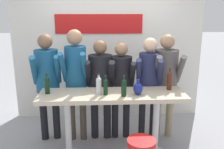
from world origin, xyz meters
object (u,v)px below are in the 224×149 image
Objects in this scene: person_right at (166,76)px; wine_bottle_1 at (169,80)px; person_center_right at (149,78)px; wine_bottle_3 at (106,86)px; person_left at (76,73)px; wine_bottle_2 at (47,84)px; tasting_table at (112,104)px; person_center at (121,80)px; wine_bottle_0 at (99,85)px; decorative_vase at (138,88)px; person_center_left at (100,80)px; person_far_left at (47,76)px; wine_bottle_4 at (124,87)px.

person_right reaches higher than wine_bottle_1.
person_center_right reaches higher than wine_bottle_3.
person_left is at bearing -170.20° from person_center_right.
person_right reaches higher than person_center_right.
wine_bottle_1 is at bearing 2.78° from wine_bottle_2.
person_center reaches higher than tasting_table.
wine_bottle_0 is 1.35× the size of decorative_vase.
person_right is (1.06, 0.01, 0.06)m from person_center_left.
wine_bottle_3 is (-0.99, -0.60, 0.03)m from person_right.
person_left is at bearing 164.75° from wine_bottle_1.
person_far_left reaches higher than wine_bottle_2.
person_left is at bearing 123.82° from wine_bottle_0.
person_far_left is 0.85m from person_center_left.
wine_bottle_4 is at bearing -165.16° from decorative_vase.
person_center_left is 1.06m from person_right.
wine_bottle_2 is (-1.81, -0.51, 0.04)m from person_right.
decorative_vase is at bearing -72.86° from person_center.
tasting_table is 0.36m from wine_bottle_4.
wine_bottle_3 is at bearing -113.15° from person_center.
wine_bottle_3 is at bearing 164.25° from wine_bottle_4.
person_center reaches higher than wine_bottle_0.
person_far_left reaches higher than person_right.
wine_bottle_1 is at bearing -96.08° from person_right.
person_far_left is 0.96× the size of person_left.
person_left reaches higher than wine_bottle_1.
person_center is 0.93× the size of person_right.
person_center is at bearing 147.68° from wine_bottle_1.
person_far_left reaches higher than tasting_table.
person_center_left is at bearing -178.04° from person_right.
wine_bottle_2 is at bearing -143.51° from person_center_left.
person_right is (0.90, 0.54, 0.27)m from tasting_table.
person_center_right is 0.95m from wine_bottle_0.
wine_bottle_3 is at bearing -47.15° from person_left.
decorative_vase is (0.54, -0.03, -0.05)m from wine_bottle_0.
person_center is at bearing 106.29° from decorative_vase.
wine_bottle_3 reaches higher than tasting_table.
person_center_left reaches higher than tasting_table.
wine_bottle_0 is 0.10m from wine_bottle_3.
tasting_table is 0.31m from wine_bottle_3.
person_left is 1.07m from decorative_vase.
person_right is 1.24m from wine_bottle_0.
wine_bottle_0 is at bearing 166.09° from wine_bottle_4.
person_center_right reaches higher than wine_bottle_0.
wine_bottle_1 is at bearing -20.93° from person_far_left.
person_left is 1.10× the size of person_center_left.
person_center_left is at bearing 106.99° from tasting_table.
person_center_left is at bearing -8.56° from person_far_left.
wine_bottle_1 is at bearing -44.79° from person_center_right.
person_center_right is 0.98× the size of person_right.
person_center is 5.84× the size of wine_bottle_3.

